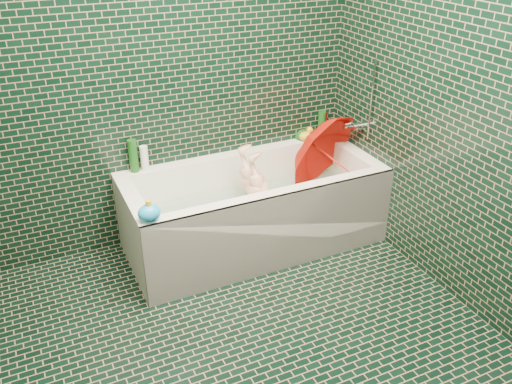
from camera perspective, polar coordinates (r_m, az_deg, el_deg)
name	(u,v)px	position (r m, az deg, el deg)	size (l,w,h in m)	color
floor	(258,361)	(2.95, 0.19, -17.34)	(2.80, 2.80, 0.00)	black
wall_back	(161,59)	(3.49, -9.93, 13.60)	(2.80, 2.80, 0.00)	black
wall_right	(492,96)	(3.00, 23.62, 9.25)	(2.80, 2.80, 0.00)	black
bathtub	(254,217)	(3.69, -0.17, -2.66)	(1.70, 0.75, 0.55)	white
bath_mat	(253,223)	(3.74, -0.28, -3.27)	(1.35, 0.47, 0.01)	green
water	(253,205)	(3.66, -0.29, -1.35)	(1.48, 0.53, 0.00)	silver
faucet	(361,121)	(3.84, 10.95, 7.34)	(0.18, 0.19, 0.55)	silver
child	(262,203)	(3.66, 0.62, -1.15)	(0.30, 0.19, 0.81)	#EAB192
umbrella	(334,160)	(3.78, 8.21, 3.33)	(0.59, 0.59, 0.52)	red
soap_bottle_a	(330,134)	(4.17, 7.82, 6.03)	(0.09, 0.09, 0.23)	white
soap_bottle_b	(330,134)	(4.17, 7.79, 6.05)	(0.09, 0.09, 0.19)	#5D217C
soap_bottle_c	(309,140)	(4.06, 5.61, 5.50)	(0.13, 0.13, 0.17)	#144916
bottle_right_tall	(322,124)	(4.09, 6.91, 7.11)	(0.06, 0.06, 0.20)	#144916
bottle_right_pump	(325,123)	(4.12, 7.24, 7.20)	(0.05, 0.05, 0.19)	silver
bottle_left_tall	(133,156)	(3.59, -12.80, 3.73)	(0.06, 0.06, 0.22)	#144916
bottle_left_short	(144,158)	(3.60, -11.67, 3.49)	(0.05, 0.05, 0.17)	white
rubber_duck	(306,135)	(4.02, 5.30, 5.99)	(0.12, 0.08, 0.10)	gold
bath_toy	(149,212)	(3.03, -11.17, -2.13)	(0.15, 0.13, 0.13)	#1A96EA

